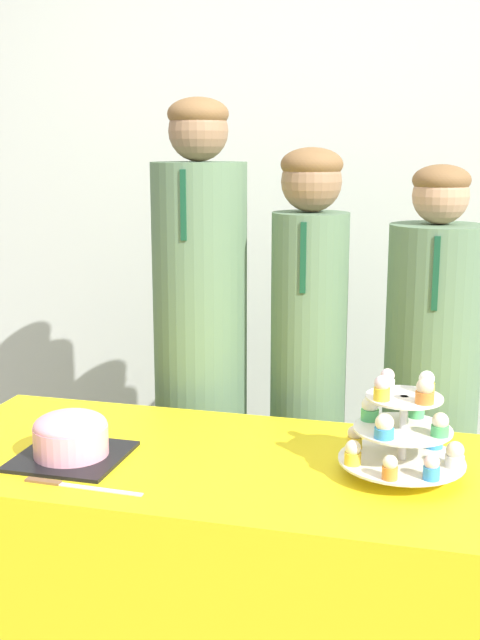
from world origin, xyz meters
TOP-DOWN VIEW (x-y plane):
  - wall_back at (0.00, 1.76)m, footprint 9.00×0.06m
  - table at (0.00, 0.36)m, footprint 1.79×0.72m
  - round_cake at (-0.47, 0.26)m, footprint 0.28×0.28m
  - cake_knife at (-0.41, 0.10)m, footprint 0.31×0.03m
  - cupcake_stand at (0.38, 0.37)m, footprint 0.31×0.31m
  - student_0 at (-0.34, 0.99)m, footprint 0.32×0.32m
  - student_1 at (0.03, 0.99)m, footprint 0.25×0.26m
  - student_2 at (0.43, 0.99)m, footprint 0.30×0.31m

SIDE VIEW (x-z plane):
  - table at x=0.00m, z-range 0.00..0.71m
  - student_2 at x=0.43m, z-range -0.04..1.42m
  - cake_knife at x=-0.41m, z-range 0.70..0.71m
  - student_1 at x=0.03m, z-range -0.01..1.50m
  - round_cake at x=-0.47m, z-range 0.70..0.83m
  - student_0 at x=-0.34m, z-range -0.04..1.63m
  - cupcake_stand at x=0.38m, z-range 0.69..0.96m
  - wall_back at x=0.00m, z-range 0.00..2.70m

